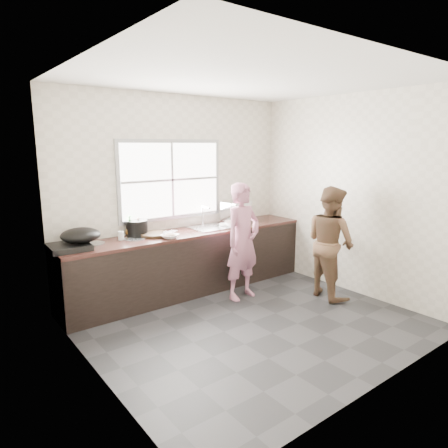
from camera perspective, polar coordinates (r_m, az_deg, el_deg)
floor at (r=4.79m, az=3.90°, el=-13.85°), size 3.60×3.20×0.01m
ceiling at (r=4.39m, az=4.40°, el=20.10°), size 3.60×3.20×0.01m
wall_back at (r=5.68m, az=-6.70°, el=4.35°), size 3.60×0.01×2.70m
wall_left at (r=3.49m, az=-18.67°, el=-0.57°), size 0.01×3.20×2.70m
wall_right at (r=5.74m, az=17.77°, el=3.96°), size 0.01×3.20×2.70m
wall_front at (r=3.39m, az=22.45°, el=-1.17°), size 3.60×0.01×2.70m
cabinet at (r=5.61m, az=-4.81°, el=-5.52°), size 3.60×0.62×0.82m
countertop at (r=5.50m, az=-4.89°, el=-1.23°), size 3.60×0.64×0.04m
sink at (r=5.69m, az=-1.93°, el=-0.52°), size 0.55×0.45×0.02m
faucet at (r=5.82m, az=-3.08°, el=1.19°), size 0.02×0.02×0.30m
window_frame at (r=5.60m, az=-7.55°, el=6.28°), size 1.60×0.05×1.10m
window_glazing at (r=5.58m, az=-7.42°, el=6.27°), size 1.50×0.01×1.00m
woman at (r=5.29m, az=2.69°, el=-3.03°), size 0.56×0.40×1.45m
person_side at (r=5.51m, az=14.93°, el=-2.52°), size 0.70×0.83×1.50m
cutting_board at (r=5.27m, az=-9.79°, el=-1.48°), size 0.50×0.50×0.04m
cleaver at (r=5.30m, az=-7.70°, el=-1.09°), size 0.23×0.16×0.01m
bowl_mince at (r=5.10m, az=-7.73°, el=-1.76°), size 0.28×0.28×0.05m
bowl_crabs at (r=5.74m, az=1.39°, el=-0.13°), size 0.28×0.28×0.07m
bowl_held at (r=5.77m, az=-0.02°, el=-0.10°), size 0.20×0.20×0.06m
black_pot at (r=5.33m, az=-12.33°, el=-0.54°), size 0.35×0.35×0.20m
plate_food at (r=5.41m, az=-11.02°, el=-1.32°), size 0.21×0.21×0.02m
bottle_green at (r=5.31m, az=-13.30°, el=-0.27°), size 0.13×0.13×0.26m
bottle_brown_tall at (r=5.37m, az=-12.14°, el=-0.41°), size 0.11×0.11×0.21m
bottle_brown_short at (r=5.32m, az=-13.26°, el=-0.83°), size 0.16×0.16×0.16m
glass_jar at (r=5.14m, az=-14.51°, el=-1.63°), size 0.09×0.09×0.11m
burner at (r=4.84m, az=-21.29°, el=-3.08°), size 0.45×0.45×0.07m
wok at (r=4.88m, az=-19.81°, el=-1.52°), size 0.54×0.54×0.17m
dish_rack at (r=6.11m, az=1.80°, el=1.76°), size 0.48×0.39×0.31m
pot_lid_left at (r=5.02m, az=-18.05°, el=-2.67°), size 0.27×0.27×0.01m
pot_lid_right at (r=5.13m, az=-12.60°, el=-2.09°), size 0.29×0.29×0.01m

